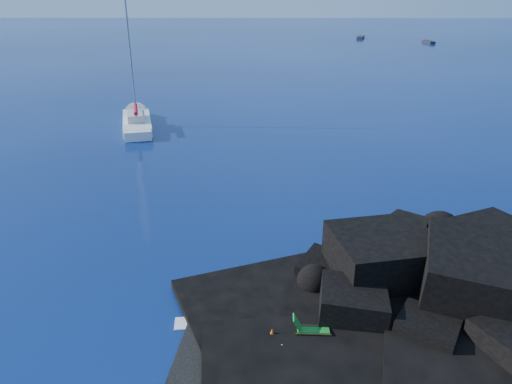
# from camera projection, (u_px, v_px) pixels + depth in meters

# --- Properties ---
(ground) EXTENTS (400.00, 400.00, 0.00)m
(ground) POSITION_uv_depth(u_px,v_px,m) (170.00, 366.00, 20.70)
(ground) COLOR #04143E
(ground) RESTS_ON ground
(headland) EXTENTS (24.00, 24.00, 3.60)m
(headland) POSITION_uv_depth(u_px,v_px,m) (458.00, 322.00, 23.36)
(headland) COLOR black
(headland) RESTS_ON ground
(beach) EXTENTS (9.08, 6.86, 0.70)m
(beach) POSITION_uv_depth(u_px,v_px,m) (278.00, 358.00, 21.13)
(beach) COLOR black
(beach) RESTS_ON ground
(surf_foam) EXTENTS (10.00, 8.00, 0.06)m
(surf_foam) POSITION_uv_depth(u_px,v_px,m) (285.00, 296.00, 25.26)
(surf_foam) COLOR white
(surf_foam) RESTS_ON ground
(sailboat) EXTENTS (6.12, 14.00, 14.37)m
(sailboat) POSITION_uv_depth(u_px,v_px,m) (137.00, 127.00, 53.90)
(sailboat) COLOR white
(sailboat) RESTS_ON ground
(deck_chair) EXTENTS (1.63, 0.76, 1.10)m
(deck_chair) POSITION_uv_depth(u_px,v_px,m) (313.00, 326.00, 21.66)
(deck_chair) COLOR #1C8028
(deck_chair) RESTS_ON beach
(towel) EXTENTS (2.25, 1.38, 0.06)m
(towel) POSITION_uv_depth(u_px,v_px,m) (271.00, 348.00, 21.14)
(towel) COLOR white
(towel) RESTS_ON beach
(sunbather) EXTENTS (1.86, 0.78, 0.24)m
(sunbather) POSITION_uv_depth(u_px,v_px,m) (271.00, 345.00, 21.09)
(sunbather) COLOR tan
(sunbather) RESTS_ON towel
(marker_cone) EXTENTS (0.40, 0.40, 0.53)m
(marker_cone) POSITION_uv_depth(u_px,v_px,m) (272.00, 334.00, 21.64)
(marker_cone) COLOR #FA5C0D
(marker_cone) RESTS_ON beach
(distant_boat_a) EXTENTS (2.93, 5.09, 0.65)m
(distant_boat_a) POSITION_uv_depth(u_px,v_px,m) (361.00, 38.00, 134.13)
(distant_boat_a) COLOR #28272D
(distant_boat_a) RESTS_ON ground
(distant_boat_b) EXTENTS (2.15, 4.64, 0.60)m
(distant_boat_b) POSITION_uv_depth(u_px,v_px,m) (428.00, 43.00, 124.54)
(distant_boat_b) COLOR black
(distant_boat_b) RESTS_ON ground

